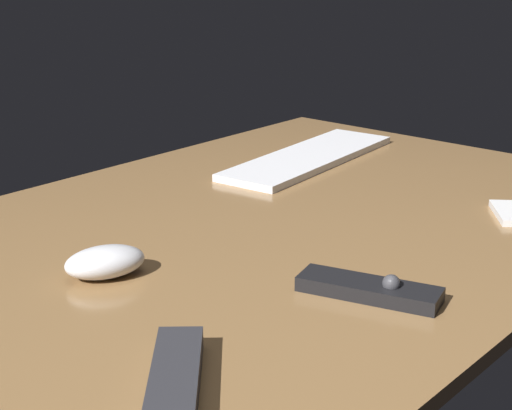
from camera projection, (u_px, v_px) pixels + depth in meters
The scene contains 5 objects.
desk at pixel (234, 244), 114.85cm from camera, with size 140.00×84.00×2.00cm, color olive.
keyboard at pixel (309, 157), 153.54cm from camera, with size 42.88×12.59×1.30cm, color white.
computer_mouse at pixel (105, 262), 100.86cm from camera, with size 10.09×6.36×3.88cm, color silver.
media_remote at pixel (370, 289), 95.52cm from camera, with size 9.17×17.61×3.20cm.
tv_remote at pixel (174, 387), 74.26cm from camera, with size 19.54×4.53×2.41cm, color #2D2D33.
Camera 1 is at (-79.23, -72.40, 42.37)cm, focal length 57.03 mm.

